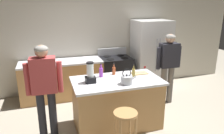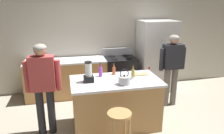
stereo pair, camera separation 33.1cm
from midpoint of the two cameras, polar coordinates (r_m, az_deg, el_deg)
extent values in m
plane|color=#B2A893|center=(4.21, -1.07, -15.09)|extent=(14.00, 14.00, 0.00)
cube|color=beige|center=(5.54, -6.90, 7.66)|extent=(8.00, 0.10, 2.70)
cube|color=#B7844C|center=(4.00, -1.10, -9.82)|extent=(1.52, 0.81, 0.87)
cube|color=silver|center=(3.81, -1.14, -3.73)|extent=(1.58, 0.87, 0.04)
cube|color=#B7844C|center=(5.30, -14.27, -3.46)|extent=(2.00, 0.64, 0.87)
cube|color=silver|center=(5.16, -14.63, 1.26)|extent=(2.00, 0.64, 0.04)
cube|color=silver|center=(5.65, 8.56, 3.09)|extent=(0.90, 0.70, 1.79)
cylinder|color=#B7BABF|center=(5.29, 9.95, 3.07)|extent=(0.02, 0.02, 0.81)
cylinder|color=#B7BABF|center=(5.33, 10.71, 3.13)|extent=(0.02, 0.02, 0.81)
cube|color=orange|center=(5.37, 11.81, 4.62)|extent=(0.05, 0.01, 0.05)
cube|color=red|center=(5.26, 6.93, -0.08)|extent=(0.05, 0.01, 0.05)
cube|color=purple|center=(5.44, 13.56, 5.58)|extent=(0.05, 0.01, 0.05)
cube|color=purple|center=(5.32, 10.98, 4.64)|extent=(0.05, 0.01, 0.05)
cube|color=black|center=(5.46, -0.80, -2.08)|extent=(0.76, 0.64, 0.91)
cube|color=black|center=(5.18, 0.23, -3.67)|extent=(0.60, 0.01, 0.24)
cube|color=#B7BABF|center=(5.58, -1.68, 4.13)|extent=(0.76, 0.06, 0.18)
cylinder|color=black|center=(5.14, -2.27, 2.05)|extent=(0.18, 0.18, 0.01)
cylinder|color=black|center=(5.24, 1.53, 2.35)|extent=(0.18, 0.18, 0.01)
cylinder|color=black|center=(5.42, -3.10, 2.82)|extent=(0.18, 0.18, 0.01)
cylinder|color=black|center=(5.52, 0.53, 3.10)|extent=(0.18, 0.18, 0.01)
cylinder|color=#26262B|center=(3.92, -20.52, -11.91)|extent=(0.14, 0.14, 0.82)
cylinder|color=#26262B|center=(3.90, -17.85, -11.77)|extent=(0.14, 0.14, 0.82)
cube|color=#B23F3F|center=(3.64, -20.25, -2.09)|extent=(0.41, 0.24, 0.58)
cylinder|color=#B23F3F|center=(3.69, -24.02, -3.09)|extent=(0.09, 0.09, 0.52)
cylinder|color=#B23F3F|center=(3.64, -16.25, -2.55)|extent=(0.09, 0.09, 0.52)
sphere|color=tan|center=(3.54, -20.88, 3.91)|extent=(0.21, 0.21, 0.20)
ellipsoid|color=gray|center=(3.53, -20.94, 4.46)|extent=(0.22, 0.22, 0.12)
cylinder|color=#66605B|center=(5.02, 13.37, -4.59)|extent=(0.13, 0.13, 0.86)
cylinder|color=#66605B|center=(4.93, 11.57, -4.86)|extent=(0.13, 0.13, 0.86)
cube|color=#26262D|center=(4.77, 13.00, 3.04)|extent=(0.40, 0.22, 0.53)
cylinder|color=#26262D|center=(4.91, 15.48, 2.65)|extent=(0.09, 0.09, 0.47)
cylinder|color=#26262D|center=(4.66, 10.31, 2.25)|extent=(0.09, 0.09, 0.47)
sphere|color=tan|center=(4.70, 13.29, 7.34)|extent=(0.20, 0.20, 0.20)
ellipsoid|color=gray|center=(4.69, 13.32, 7.76)|extent=(0.21, 0.21, 0.12)
cylinder|color=#B7844C|center=(3.23, 0.61, -12.33)|extent=(0.36, 0.36, 0.04)
cylinder|color=#B7844C|center=(3.47, -1.95, -16.57)|extent=(0.04, 0.04, 0.63)
cylinder|color=#B7844C|center=(3.53, 1.86, -15.94)|extent=(0.04, 0.04, 0.63)
cube|color=black|center=(3.71, -8.31, -3.38)|extent=(0.17, 0.17, 0.10)
cylinder|color=silver|center=(3.65, -8.43, -0.89)|extent=(0.12, 0.12, 0.24)
cylinder|color=black|center=(3.61, -8.51, 1.09)|extent=(0.12, 0.12, 0.02)
cylinder|color=olive|center=(3.93, 3.33, -1.64)|extent=(0.06, 0.06, 0.15)
cylinder|color=olive|center=(3.89, 3.35, -0.10)|extent=(0.02, 0.02, 0.07)
cylinder|color=black|center=(3.88, 3.36, 0.47)|extent=(0.03, 0.03, 0.02)
cylinder|color=purple|center=(3.95, -5.35, -1.48)|extent=(0.07, 0.07, 0.17)
cylinder|color=purple|center=(3.91, -5.40, 0.19)|extent=(0.03, 0.03, 0.07)
cylinder|color=black|center=(3.90, -5.41, 0.81)|extent=(0.03, 0.03, 0.02)
cylinder|color=#B24C26|center=(4.06, -1.84, -1.08)|extent=(0.06, 0.06, 0.14)
cylinder|color=#B24C26|center=(4.03, -1.86, 0.27)|extent=(0.02, 0.02, 0.06)
cylinder|color=black|center=(4.02, -1.86, 0.79)|extent=(0.03, 0.03, 0.02)
cylinder|color=#B7BABF|center=(3.60, 1.26, -3.49)|extent=(0.20, 0.20, 0.14)
sphere|color=black|center=(3.57, 1.27, -2.21)|extent=(0.03, 0.03, 0.03)
cylinder|color=#B7BABF|center=(3.63, 3.21, -2.96)|extent=(0.09, 0.03, 0.08)
torus|color=black|center=(3.56, 1.27, -1.68)|extent=(0.16, 0.02, 0.16)
cube|color=tan|center=(4.15, 5.03, -1.63)|extent=(0.30, 0.20, 0.02)
cube|color=#B7BABF|center=(4.15, 5.29, -1.44)|extent=(0.22, 0.11, 0.01)
camera|label=1|loc=(0.17, -92.35, -0.72)|focal=34.42mm
camera|label=2|loc=(0.17, 87.65, 0.72)|focal=34.42mm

